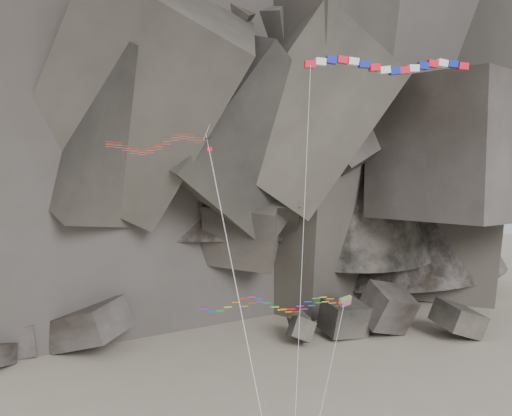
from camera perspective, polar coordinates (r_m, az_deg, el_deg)
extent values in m
cube|color=#47423F|center=(81.13, -16.39, -12.09)|extent=(12.08, 11.04, 7.46)
cube|color=#47423F|center=(92.16, 11.87, -10.15)|extent=(5.62, 4.90, 4.60)
cube|color=#47423F|center=(85.07, 8.82, -11.16)|extent=(7.20, 6.53, 5.61)
cube|color=#47423F|center=(86.73, 12.95, -10.57)|extent=(8.10, 8.20, 8.25)
cube|color=#47423F|center=(88.76, 19.55, -11.05)|extent=(6.96, 6.75, 5.61)
cube|color=#47423F|center=(82.06, -22.73, -12.16)|extent=(4.97, 4.52, 5.02)
cube|color=#47423F|center=(80.92, 4.52, -12.55)|extent=(3.84, 4.02, 4.52)
cube|color=#47423F|center=(83.98, 4.45, -11.93)|extent=(3.70, 3.87, 3.92)
cylinder|color=silver|center=(39.59, -1.30, -11.34)|extent=(3.47, 11.74, 25.88)
cube|color=red|center=(43.86, 5.40, 14.10)|extent=(0.80, 0.56, 0.52)
cube|color=white|center=(44.08, 6.47, 14.32)|extent=(0.84, 0.56, 0.58)
cube|color=#0E1C9B|center=(44.26, 7.54, 14.46)|extent=(0.86, 0.56, 0.62)
cube|color=red|center=(44.41, 8.62, 14.43)|extent=(0.87, 0.56, 0.62)
cube|color=white|center=(44.54, 9.70, 14.24)|extent=(0.85, 0.56, 0.59)
cube|color=#0E1C9B|center=(44.70, 10.74, 13.93)|extent=(0.81, 0.56, 0.53)
cube|color=red|center=(44.91, 11.76, 13.59)|extent=(0.83, 0.56, 0.57)
cube|color=white|center=(45.19, 12.74, 13.30)|extent=(0.86, 0.56, 0.61)
cube|color=#0E1C9B|center=(45.54, 13.67, 13.16)|extent=(0.87, 0.56, 0.62)
cube|color=red|center=(45.96, 14.58, 13.17)|extent=(0.85, 0.56, 0.60)
cube|color=white|center=(46.41, 15.47, 13.30)|extent=(0.82, 0.56, 0.55)
cube|color=#0E1C9B|center=(46.86, 16.34, 13.48)|extent=(0.82, 0.56, 0.55)
cube|color=red|center=(47.29, 17.23, 13.60)|extent=(0.86, 0.56, 0.60)
cube|color=white|center=(47.66, 18.13, 13.60)|extent=(0.87, 0.56, 0.62)
cube|color=#0E1C9B|center=(47.99, 19.04, 13.45)|extent=(0.86, 0.56, 0.61)
cube|color=red|center=(48.27, 19.96, 13.17)|extent=(0.83, 0.56, 0.56)
cylinder|color=silver|center=(38.84, 4.52, -7.75)|extent=(4.17, 9.66, 31.04)
cube|color=yellow|center=(46.53, 8.91, -9.07)|extent=(1.18, 0.85, 0.67)
cube|color=#0CB219|center=(46.44, 8.98, -9.42)|extent=(0.99, 0.66, 0.46)
cylinder|color=silver|center=(42.69, 6.52, -19.48)|extent=(7.52, 10.66, 12.83)
cube|color=red|center=(46.99, -4.67, 5.88)|extent=(0.48, 0.26, 0.33)
cube|color=#0E1C9B|center=(46.98, -4.88, 5.88)|extent=(0.19, 0.12, 0.34)
cylinder|color=silver|center=(41.41, -1.26, -11.36)|extent=(2.75, 15.13, 24.83)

